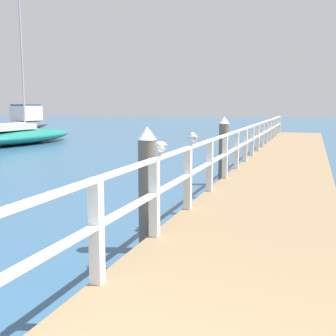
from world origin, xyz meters
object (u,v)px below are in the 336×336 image
Objects in this scene: seagull_background at (193,137)px; boat_1 at (20,136)px; dock_piling_far at (224,151)px; dock_piling_near at (148,189)px; seagull_foreground at (161,146)px; boat_2 at (24,121)px.

boat_1 reaches higher than seagull_background.
dock_piling_far is 4.72m from seagull_background.
dock_piling_near is 0.92m from seagull_foreground.
dock_piling_far is 0.21× the size of boat_1.
boat_1 is 15.00m from boat_2.
seagull_background is 19.61m from boat_1.
boat_1 is at bearing 147.10° from dock_piling_far.
seagull_background is (0.38, -4.65, 0.71)m from dock_piling_far.
seagull_foreground is (0.38, -6.34, 0.71)m from dock_piling_far.
seagull_background is (-0.00, 1.70, 0.00)m from seagull_foreground.
seagull_background is at bearing -97.43° from seagull_foreground.
dock_piling_near is 0.26× the size of boat_2.
boat_2 is (-22.62, 20.99, -0.20)m from dock_piling_far.
seagull_foreground is at bearing -110.39° from seagull_background.
seagull_foreground is 0.06× the size of boat_2.
boat_2 is at bearing 111.37° from seagull_background.
boat_2 reaches higher than dock_piling_near.
dock_piling_far is 0.26× the size of boat_2.
seagull_background is at bearing -40.32° from boat_1.
dock_piling_near is at bearing -57.20° from seagull_foreground.
boat_2 is at bearing 130.08° from dock_piling_near.
boat_1 is at bearing 115.68° from seagull_background.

